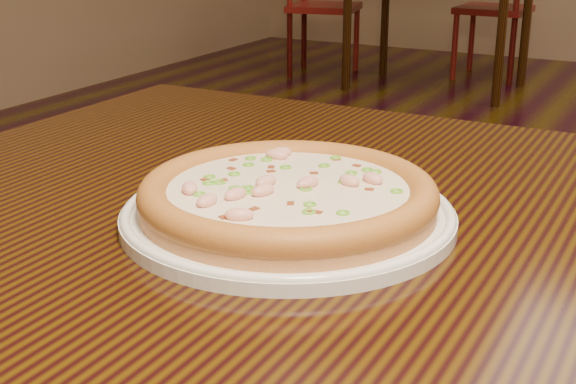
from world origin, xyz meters
The scene contains 5 objects.
hero_table centered at (-0.34, -0.82, 0.65)m, with size 1.20×0.80×0.75m.
plate centered at (-0.46, -0.87, 0.76)m, with size 0.31×0.31×0.02m.
pizza centered at (-0.46, -0.87, 0.78)m, with size 0.27×0.27×0.03m.
chair_a centered at (-2.45, 3.24, 0.44)m, with size 0.50×0.50×0.95m.
chair_b centered at (-1.35, 3.66, 0.44)m, with size 0.43×0.43×0.95m.
Camera 1 is at (-0.14, -1.47, 1.02)m, focal length 50.00 mm.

